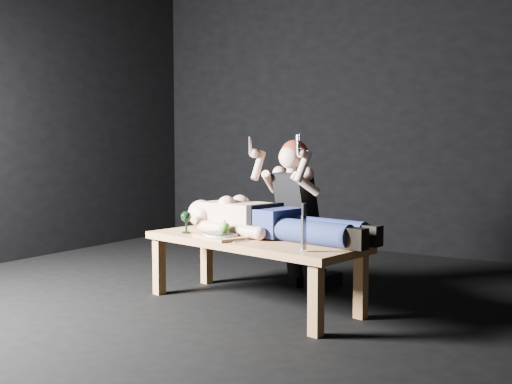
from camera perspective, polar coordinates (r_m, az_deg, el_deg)
ground at (r=3.89m, az=-3.46°, el=-11.05°), size 5.00×5.00×0.00m
back_wall at (r=6.00m, az=10.55°, el=8.62°), size 5.00×0.00×5.00m
table at (r=3.76m, az=-0.41°, el=-8.05°), size 1.61×0.84×0.45m
lying_man at (r=3.77m, az=1.54°, el=-2.56°), size 1.56×0.72×0.26m
kneeling_woman at (r=4.16m, az=4.69°, el=-2.12°), size 0.78×0.83×1.13m
serving_tray at (r=3.70m, az=-3.50°, el=-4.55°), size 0.39×0.33×0.02m
plate at (r=3.70m, az=-3.50°, el=-4.27°), size 0.28×0.28×0.02m
apple at (r=3.69m, az=-3.17°, el=-3.60°), size 0.07×0.07×0.07m
goblet at (r=3.95m, az=-7.07°, el=-3.05°), size 0.09×0.09×0.15m
fork_flat at (r=3.84m, az=-5.38°, el=-4.37°), size 0.04×0.16×0.01m
knife_flat at (r=3.57m, az=-1.43°, el=-4.96°), size 0.03×0.16×0.01m
spoon_flat at (r=3.61m, az=-1.41°, el=-4.87°), size 0.13×0.12×0.01m
carving_knife at (r=3.20m, az=4.86°, el=-3.59°), size 0.04×0.05×0.28m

